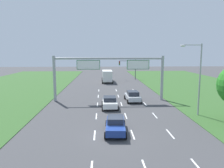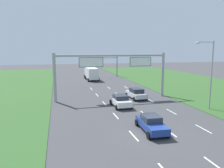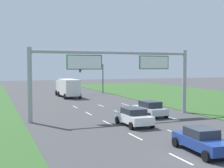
% 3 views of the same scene
% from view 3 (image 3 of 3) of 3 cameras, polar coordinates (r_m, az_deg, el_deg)
% --- Properties ---
extents(ground_plane, '(200.00, 200.00, 0.00)m').
position_cam_3_polar(ground_plane, '(19.55, 16.81, -12.43)').
color(ground_plane, '#424244').
extents(lane_dashes_inner_left, '(0.14, 44.40, 0.01)m').
position_cam_3_polar(lane_dashes_inner_left, '(21.04, 7.83, -11.18)').
color(lane_dashes_inner_left, white).
rests_on(lane_dashes_inner_left, ground_plane).
extents(lane_dashes_inner_right, '(0.14, 44.40, 0.01)m').
position_cam_3_polar(lane_dashes_inner_right, '(22.89, 15.64, -10.08)').
color(lane_dashes_inner_right, white).
rests_on(lane_dashes_inner_right, ground_plane).
extents(car_near_red, '(2.31, 4.41, 1.60)m').
position_cam_3_polar(car_near_red, '(32.82, 6.92, -4.49)').
color(car_near_red, silver).
rests_on(car_near_red, ground_plane).
extents(car_lead_silver, '(2.18, 4.14, 1.54)m').
position_cam_3_polar(car_lead_silver, '(27.63, 4.05, -5.98)').
color(car_lead_silver, white).
rests_on(car_lead_silver, ground_plane).
extents(car_mid_lane, '(2.19, 4.52, 1.49)m').
position_cam_3_polar(car_mid_lane, '(19.98, 16.13, -9.86)').
color(car_mid_lane, navy).
rests_on(car_mid_lane, ground_plane).
extents(box_truck, '(2.77, 8.17, 3.03)m').
position_cam_3_polar(box_truck, '(52.91, -8.13, -0.59)').
color(box_truck, silver).
rests_on(box_truck, ground_plane).
extents(sign_gantry, '(17.24, 0.44, 7.00)m').
position_cam_3_polar(sign_gantry, '(31.74, 0.69, 2.70)').
color(sign_gantry, '#9EA0A5').
rests_on(sign_gantry, ground_plane).
extents(traffic_light_mast, '(4.76, 0.49, 5.60)m').
position_cam_3_polar(traffic_light_mast, '(59.26, -3.44, 1.99)').
color(traffic_light_mast, '#47494F').
rests_on(traffic_light_mast, ground_plane).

